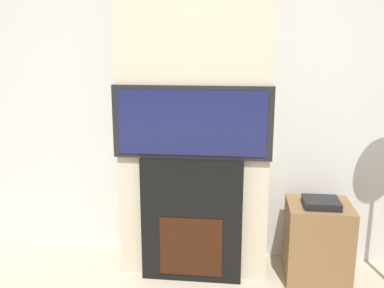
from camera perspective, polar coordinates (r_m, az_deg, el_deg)
wall_back at (r=3.21m, az=0.86°, el=8.05°), size 6.00×0.06×2.70m
chimney_breast at (r=2.99m, az=0.43°, el=7.68°), size 1.04×0.38×2.70m
fireplace at (r=3.03m, az=-0.00°, el=-10.05°), size 0.70×0.15×0.89m
television at (r=2.83m, az=-0.01°, el=2.88°), size 1.07×0.07×0.49m
media_stand at (r=3.21m, az=16.37°, el=-12.26°), size 0.43×0.39×0.61m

